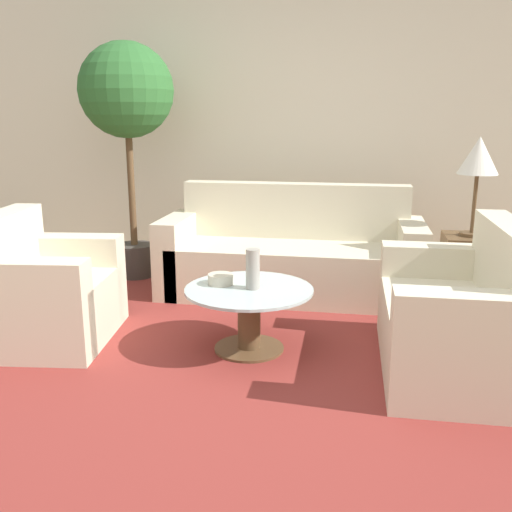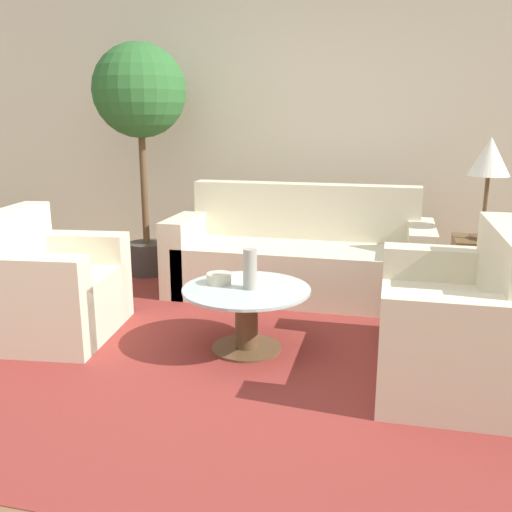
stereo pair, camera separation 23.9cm
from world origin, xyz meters
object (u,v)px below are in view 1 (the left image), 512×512
coffee_table (249,310)px  potted_plant (127,103)px  loveseat (462,323)px  vase (253,269)px  sofa_main (292,258)px  table_lamp (479,159)px  bowl (221,279)px  armchair (45,296)px

coffee_table → potted_plant: size_ratio=0.39×
loveseat → vase: (-1.23, 0.08, 0.24)m
vase → loveseat: bearing=-3.5°
sofa_main → potted_plant: potted_plant is taller
loveseat → coffee_table: 1.26m
table_lamp → bowl: table_lamp is taller
armchair → vase: bearing=-94.8°
table_lamp → potted_plant: bearing=172.9°
potted_plant → vase: size_ratio=8.21×
potted_plant → bowl: bearing=-51.4°
coffee_table → table_lamp: bearing=37.2°
armchair → potted_plant: potted_plant is taller
coffee_table → potted_plant: (-1.34, 1.49, 1.28)m
sofa_main → vase: 1.27m
loveseat → potted_plant: 3.28m
loveseat → bowl: bearing=-95.9°
vase → bowl: (-0.22, 0.06, -0.09)m
potted_plant → vase: 2.27m
armchair → bowl: armchair is taller
potted_plant → coffee_table: bearing=-48.0°
sofa_main → loveseat: 1.74m
armchair → coffee_table: bearing=-94.6°
coffee_table → bowl: bowl is taller
armchair → potted_plant: size_ratio=0.47×
armchair → coffee_table: (1.35, 0.05, -0.03)m
coffee_table → loveseat: bearing=-3.7°
loveseat → potted_plant: (-2.60, 1.57, 1.25)m
vase → table_lamp: bearing=37.8°
sofa_main → armchair: (-1.47, -1.29, 0.00)m
loveseat → bowl: (-1.44, 0.13, 0.15)m
sofa_main → bowl: sofa_main is taller
armchair → coffee_table: 1.35m
vase → bowl: vase is taller
coffee_table → sofa_main: bearing=84.3°
sofa_main → coffee_table: bearing=-95.7°
sofa_main → coffee_table: size_ratio=2.63×
armchair → sofa_main: bearing=-55.4°
vase → bowl: size_ratio=1.56×
armchair → table_lamp: 3.19m
potted_plant → armchair: bearing=-90.1°
sofa_main → coffee_table: (-0.12, -1.24, -0.03)m
table_lamp → coffee_table: bearing=-142.8°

